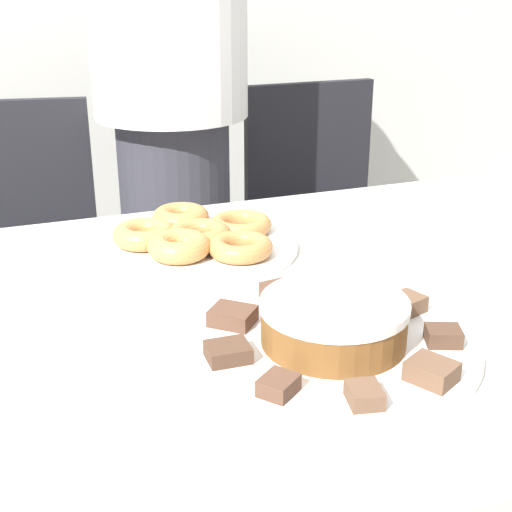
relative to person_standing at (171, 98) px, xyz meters
The scene contains 23 objects.
table 0.91m from the person_standing, 96.21° to the right, with size 1.69×0.98×0.73m.
person_standing is the anchor object (origin of this frame).
office_chair_left 0.63m from the person_standing, behind, with size 0.51×0.51×0.91m.
office_chair_right 0.64m from the person_standing, ahead, with size 0.45×0.45×0.91m.
plate_cake 1.05m from the person_standing, 92.85° to the right, with size 0.39×0.39×0.01m.
plate_donuts 0.66m from the person_standing, 100.37° to the right, with size 0.35×0.35×0.01m.
frosted_cake 1.05m from the person_standing, 92.85° to the right, with size 0.20×0.20×0.06m.
lamington_0 1.19m from the person_standing, 93.98° to the right, with size 0.05×0.05×0.02m.
lamington_1 1.18m from the person_standing, 89.23° to the right, with size 0.07×0.07×0.03m.
lamington_2 1.11m from the person_standing, 85.71° to the right, with size 0.06×0.05×0.02m.
lamington_3 1.01m from the person_standing, 85.07° to the right, with size 0.06×0.06×0.02m.
lamington_4 0.93m from the person_standing, 88.42° to the right, with size 0.07×0.07×0.02m.
lamington_5 0.91m from the person_standing, 94.54° to the right, with size 0.05×0.05×0.02m.
lamington_6 0.97m from the person_standing, 99.56° to the right, with size 0.08×0.08×0.02m.
lamington_7 1.06m from the person_standing, 100.74° to the right, with size 0.06×0.05×0.02m.
lamington_8 1.15m from the person_standing, 98.37° to the right, with size 0.06×0.06×0.02m.
donut_0 0.66m from the person_standing, 100.37° to the right, with size 0.11×0.11×0.04m.
donut_1 0.56m from the person_standing, 102.96° to the right, with size 0.11×0.11×0.04m.
donut_2 0.64m from the person_standing, 109.20° to the right, with size 0.11×0.11×0.04m.
donut_3 0.71m from the person_standing, 103.64° to the right, with size 0.11×0.11×0.04m.
donut_4 0.73m from the person_standing, 95.17° to the right, with size 0.11×0.11×0.03m.
donut_5 0.61m from the person_standing, 92.28° to the right, with size 0.12×0.12×0.03m.
napkin 0.84m from the person_standing, 63.47° to the right, with size 0.18×0.16×0.01m.
Camera 1 is at (-0.35, -0.91, 1.20)m, focal length 50.00 mm.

